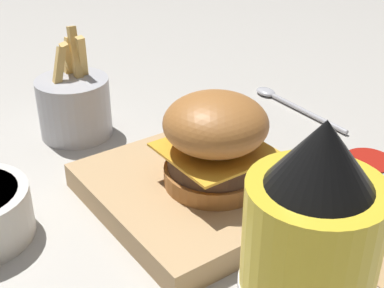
{
  "coord_description": "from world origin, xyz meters",
  "views": [
    {
      "loc": [
        -0.4,
        0.32,
        0.35
      ],
      "look_at": [
        -0.0,
        0.03,
        0.08
      ],
      "focal_mm": 50.0,
      "sensor_mm": 36.0,
      "label": 1
    }
  ],
  "objects_px": {
    "burger": "(215,140)",
    "fries_basket": "(74,105)",
    "serving_board": "(192,195)",
    "spoon": "(284,101)"
  },
  "relations": [
    {
      "from": "fries_basket",
      "to": "spoon",
      "type": "height_order",
      "value": "fries_basket"
    },
    {
      "from": "serving_board",
      "to": "fries_basket",
      "type": "xyz_separation_m",
      "value": [
        0.24,
        0.03,
        0.03
      ]
    },
    {
      "from": "serving_board",
      "to": "spoon",
      "type": "xyz_separation_m",
      "value": [
        0.14,
        -0.28,
        -0.01
      ]
    },
    {
      "from": "fries_basket",
      "to": "burger",
      "type": "bearing_deg",
      "value": -167.94
    },
    {
      "from": "burger",
      "to": "fries_basket",
      "type": "bearing_deg",
      "value": 12.06
    },
    {
      "from": "burger",
      "to": "spoon",
      "type": "height_order",
      "value": "burger"
    },
    {
      "from": "burger",
      "to": "fries_basket",
      "type": "distance_m",
      "value": 0.26
    },
    {
      "from": "fries_basket",
      "to": "spoon",
      "type": "xyz_separation_m",
      "value": [
        -0.1,
        -0.31,
        -0.04
      ]
    },
    {
      "from": "fries_basket",
      "to": "serving_board",
      "type": "bearing_deg",
      "value": -172.71
    },
    {
      "from": "serving_board",
      "to": "burger",
      "type": "relative_size",
      "value": 2.08
    }
  ]
}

